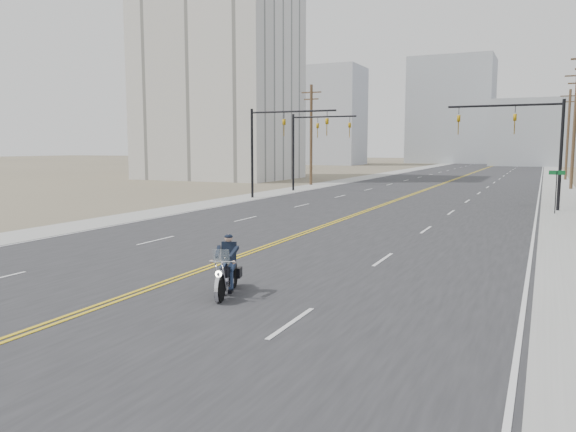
{
  "coord_description": "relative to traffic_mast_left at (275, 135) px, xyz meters",
  "views": [
    {
      "loc": [
        10.1,
        -7.36,
        4.03
      ],
      "look_at": [
        1.91,
        10.58,
        1.6
      ],
      "focal_mm": 35.0,
      "sensor_mm": 36.0,
      "label": 1
    }
  ],
  "objects": [
    {
      "name": "haze_bldg_b",
      "position": [
        16.98,
        93.0,
        2.06
      ],
      "size": [
        18.0,
        14.0,
        14.0
      ],
      "primitive_type": "cube",
      "color": "#ADB2B7",
      "rests_on": "ground"
    },
    {
      "name": "apartment_block",
      "position": [
        -19.02,
        23.0,
        10.06
      ],
      "size": [
        18.0,
        14.0,
        30.0
      ],
      "primitive_type": "cube",
      "color": "silver",
      "rests_on": "ground"
    },
    {
      "name": "sidewalk_left",
      "position": [
        -2.52,
        38.0,
        -4.93
      ],
      "size": [
        3.0,
        200.0,
        0.01
      ],
      "primitive_type": "cube",
      "color": "#A5A5A0",
      "rests_on": "ground"
    },
    {
      "name": "motorcyclist",
      "position": [
        11.32,
        -26.42,
        -4.11
      ],
      "size": [
        1.48,
        2.28,
        1.64
      ],
      "primitive_type": null,
      "rotation": [
        0.0,
        0.0,
        3.44
      ],
      "color": "black",
      "rests_on": "ground"
    },
    {
      "name": "traffic_mast_left",
      "position": [
        0.0,
        0.0,
        0.0
      ],
      "size": [
        7.1,
        0.26,
        7.0
      ],
      "color": "black",
      "rests_on": "ground"
    },
    {
      "name": "traffic_mast_right",
      "position": [
        17.95,
        0.0,
        0.0
      ],
      "size": [
        7.1,
        0.26,
        7.0
      ],
      "color": "black",
      "rests_on": "ground"
    },
    {
      "name": "street_sign",
      "position": [
        19.78,
        -2.0,
        -3.13
      ],
      "size": [
        0.9,
        0.06,
        2.62
      ],
      "color": "black",
      "rests_on": "ground"
    },
    {
      "name": "traffic_mast_far",
      "position": [
        -0.33,
        8.0,
        -0.06
      ],
      "size": [
        6.1,
        0.26,
        7.0
      ],
      "color": "black",
      "rests_on": "ground"
    },
    {
      "name": "utility_pole_left",
      "position": [
        -3.52,
        16.0,
        0.54
      ],
      "size": [
        2.2,
        0.3,
        10.5
      ],
      "color": "brown",
      "rests_on": "ground"
    },
    {
      "name": "haze_bldg_d",
      "position": [
        -3.02,
        108.0,
        8.06
      ],
      "size": [
        20.0,
        15.0,
        26.0
      ],
      "primitive_type": "cube",
      "color": "#ADB2B7",
      "rests_on": "ground"
    },
    {
      "name": "haze_bldg_f",
      "position": [
        -41.02,
        98.0,
        3.06
      ],
      "size": [
        12.0,
        12.0,
        16.0
      ],
      "primitive_type": "cube",
      "color": "#ADB2B7",
      "rests_on": "ground"
    },
    {
      "name": "haze_bldg_a",
      "position": [
        -26.02,
        83.0,
        6.06
      ],
      "size": [
        14.0,
        12.0,
        22.0
      ],
      "primitive_type": "cube",
      "color": "#B7BCC6",
      "rests_on": "ground"
    },
    {
      "name": "utility_pole_e",
      "position": [
        21.48,
        38.0,
        0.79
      ],
      "size": [
        2.2,
        0.3,
        11.0
      ],
      "color": "brown",
      "rests_on": "ground"
    },
    {
      "name": "sidewalk_right",
      "position": [
        20.48,
        38.0,
        -4.93
      ],
      "size": [
        3.0,
        200.0,
        0.01
      ],
      "primitive_type": "cube",
      "color": "#A5A5A0",
      "rests_on": "ground"
    },
    {
      "name": "road",
      "position": [
        8.98,
        38.0,
        -4.93
      ],
      "size": [
        20.0,
        200.0,
        0.01
      ],
      "primitive_type": "cube",
      "color": "#303033",
      "rests_on": "ground"
    },
    {
      "name": "utility_pole_d",
      "position": [
        21.48,
        21.0,
        1.05
      ],
      "size": [
        2.2,
        0.3,
        11.5
      ],
      "color": "brown",
      "rests_on": "ground"
    }
  ]
}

